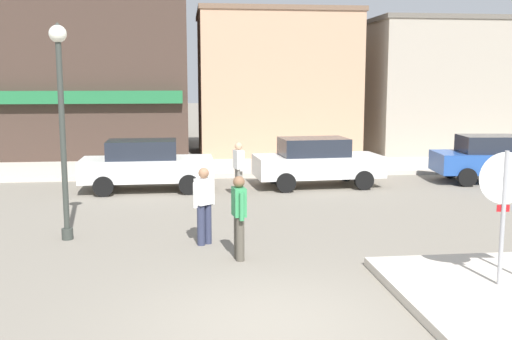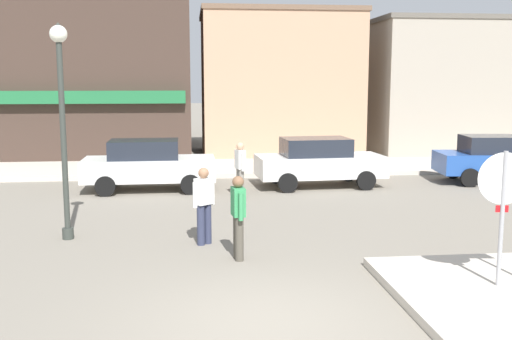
# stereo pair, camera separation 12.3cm
# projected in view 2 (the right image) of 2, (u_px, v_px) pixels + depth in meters

# --- Properties ---
(ground_plane) EXTENTS (160.00, 160.00, 0.00)m
(ground_plane) POSITION_uv_depth(u_px,v_px,m) (268.00, 324.00, 8.37)
(ground_plane) COLOR gray
(kerb_far) EXTENTS (80.00, 4.00, 0.15)m
(kerb_far) POSITION_uv_depth(u_px,v_px,m) (219.00, 168.00, 22.65)
(kerb_far) COLOR beige
(kerb_far) RESTS_ON ground
(stop_sign) EXTENTS (0.82, 0.12, 2.30)m
(stop_sign) POSITION_uv_depth(u_px,v_px,m) (503.00, 201.00, 9.31)
(stop_sign) COLOR #9E9EA3
(stop_sign) RESTS_ON ground
(lamp_post) EXTENTS (0.36, 0.36, 4.54)m
(lamp_post) POSITION_uv_depth(u_px,v_px,m) (62.00, 100.00, 12.40)
(lamp_post) COLOR #333833
(lamp_post) RESTS_ON ground
(parked_car_nearest) EXTENTS (4.02, 1.91, 1.56)m
(parked_car_nearest) POSITION_uv_depth(u_px,v_px,m) (148.00, 164.00, 18.38)
(parked_car_nearest) COLOR white
(parked_car_nearest) RESTS_ON ground
(parked_car_second) EXTENTS (4.10, 2.07, 1.56)m
(parked_car_second) POSITION_uv_depth(u_px,v_px,m) (319.00, 161.00, 19.02)
(parked_car_second) COLOR white
(parked_car_second) RESTS_ON ground
(parked_car_third) EXTENTS (4.17, 2.22, 1.56)m
(parked_car_third) POSITION_uv_depth(u_px,v_px,m) (498.00, 158.00, 19.77)
(parked_car_third) COLOR #234C9E
(parked_car_third) RESTS_ON ground
(pedestrian_crossing_near) EXTENTS (0.49, 0.41, 1.61)m
(pedestrian_crossing_near) POSITION_uv_depth(u_px,v_px,m) (204.00, 203.00, 12.30)
(pedestrian_crossing_near) COLOR #2D334C
(pedestrian_crossing_near) RESTS_ON ground
(pedestrian_crossing_far) EXTENTS (0.27, 0.56, 1.61)m
(pedestrian_crossing_far) POSITION_uv_depth(u_px,v_px,m) (238.00, 215.00, 11.25)
(pedestrian_crossing_far) COLOR #4C473D
(pedestrian_crossing_far) RESTS_ON ground
(pedestrian_kerb_side) EXTENTS (0.31, 0.55, 1.61)m
(pedestrian_kerb_side) POSITION_uv_depth(u_px,v_px,m) (240.00, 168.00, 17.21)
(pedestrian_kerb_side) COLOR gray
(pedestrian_kerb_side) RESTS_ON ground
(building_corner_shop) EXTENTS (8.51, 10.21, 8.74)m
(building_corner_shop) POSITION_uv_depth(u_px,v_px,m) (102.00, 58.00, 28.18)
(building_corner_shop) COLOR #3D2D26
(building_corner_shop) RESTS_ON ground
(building_storefront_left_near) EXTENTS (6.93, 5.55, 6.37)m
(building_storefront_left_near) POSITION_uv_depth(u_px,v_px,m) (278.00, 84.00, 27.13)
(building_storefront_left_near) COLOR tan
(building_storefront_left_near) RESTS_ON ground
(building_storefront_left_mid) EXTENTS (8.61, 5.11, 6.07)m
(building_storefront_left_mid) POSITION_uv_depth(u_px,v_px,m) (461.00, 87.00, 27.56)
(building_storefront_left_mid) COLOR #9E9384
(building_storefront_left_mid) RESTS_ON ground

